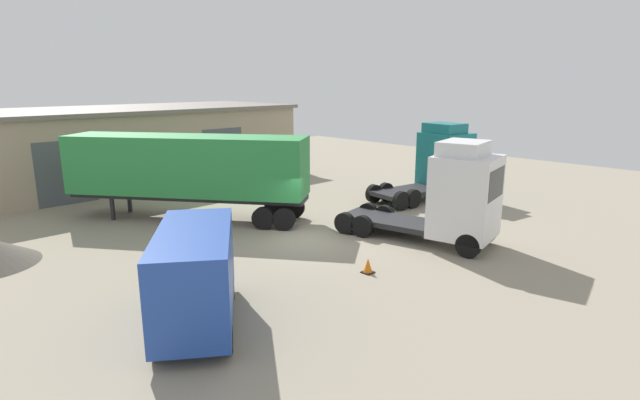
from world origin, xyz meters
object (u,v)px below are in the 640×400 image
object	(u,v)px
tractor_unit_white	(453,197)
container_trailer_yellow	(188,167)
oil_drum	(185,260)
traffic_cone	(368,266)
delivery_van_blue	(196,274)
tractor_unit_teal	(440,163)

from	to	relation	value
tractor_unit_white	container_trailer_yellow	size ratio (longest dim) A/B	0.65
oil_drum	tractor_unit_white	bearing A→B (deg)	-28.16
container_trailer_yellow	traffic_cone	world-z (taller)	container_trailer_yellow
delivery_van_blue	container_trailer_yellow	bearing A→B (deg)	6.23
container_trailer_yellow	tractor_unit_teal	world-z (taller)	tractor_unit_teal
oil_drum	traffic_cone	world-z (taller)	oil_drum
tractor_unit_teal	oil_drum	size ratio (longest dim) A/B	7.57
tractor_unit_white	tractor_unit_teal	world-z (taller)	tractor_unit_white
tractor_unit_white	oil_drum	xyz separation A→B (m)	(-9.62, 5.15, -1.64)
delivery_van_blue	tractor_unit_teal	world-z (taller)	tractor_unit_teal
tractor_unit_teal	oil_drum	distance (m)	17.19
oil_drum	tractor_unit_teal	bearing A→B (deg)	0.96
delivery_van_blue	traffic_cone	bearing A→B (deg)	-62.67
tractor_unit_teal	oil_drum	bearing A→B (deg)	-169.83
traffic_cone	tractor_unit_teal	bearing A→B (deg)	21.98
tractor_unit_white	traffic_cone	world-z (taller)	tractor_unit_white
container_trailer_yellow	delivery_van_blue	bearing A→B (deg)	114.57
delivery_van_blue	traffic_cone	distance (m)	6.62
tractor_unit_white	delivery_van_blue	world-z (taller)	tractor_unit_white
container_trailer_yellow	oil_drum	world-z (taller)	container_trailer_yellow
delivery_van_blue	tractor_unit_white	bearing A→B (deg)	-61.17
tractor_unit_teal	delivery_van_blue	bearing A→B (deg)	-158.57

